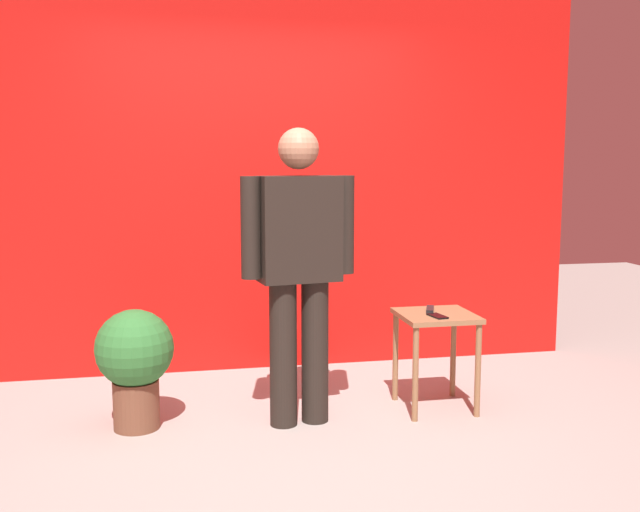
{
  "coord_description": "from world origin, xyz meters",
  "views": [
    {
      "loc": [
        -0.6,
        -3.56,
        1.52
      ],
      "look_at": [
        0.23,
        0.55,
        0.96
      ],
      "focal_mm": 40.53,
      "sensor_mm": 36.0,
      "label": 1
    }
  ],
  "objects_px": {
    "side_table": "(436,331)",
    "cell_phone": "(437,316)",
    "tv_remote": "(430,309)",
    "standing_person": "(299,261)",
    "potted_plant": "(135,359)"
  },
  "relations": [
    {
      "from": "standing_person",
      "to": "tv_remote",
      "type": "relative_size",
      "value": 9.98
    },
    {
      "from": "cell_phone",
      "to": "tv_remote",
      "type": "xyz_separation_m",
      "value": [
        0.02,
        0.18,
        0.01
      ]
    },
    {
      "from": "cell_phone",
      "to": "side_table",
      "type": "bearing_deg",
      "value": 62.71
    },
    {
      "from": "standing_person",
      "to": "potted_plant",
      "type": "bearing_deg",
      "value": 174.11
    },
    {
      "from": "tv_remote",
      "to": "cell_phone",
      "type": "bearing_deg",
      "value": -74.34
    },
    {
      "from": "side_table",
      "to": "tv_remote",
      "type": "height_order",
      "value": "tv_remote"
    },
    {
      "from": "side_table",
      "to": "potted_plant",
      "type": "height_order",
      "value": "potted_plant"
    },
    {
      "from": "potted_plant",
      "to": "side_table",
      "type": "bearing_deg",
      "value": -0.37
    },
    {
      "from": "side_table",
      "to": "tv_remote",
      "type": "xyz_separation_m",
      "value": [
        -0.01,
        0.08,
        0.12
      ]
    },
    {
      "from": "potted_plant",
      "to": "cell_phone",
      "type": "bearing_deg",
      "value": -3.57
    },
    {
      "from": "side_table",
      "to": "cell_phone",
      "type": "relative_size",
      "value": 4.13
    },
    {
      "from": "side_table",
      "to": "tv_remote",
      "type": "distance_m",
      "value": 0.15
    },
    {
      "from": "side_table",
      "to": "cell_phone",
      "type": "xyz_separation_m",
      "value": [
        -0.03,
        -0.1,
        0.12
      ]
    },
    {
      "from": "side_table",
      "to": "cell_phone",
      "type": "height_order",
      "value": "cell_phone"
    },
    {
      "from": "standing_person",
      "to": "potted_plant",
      "type": "height_order",
      "value": "standing_person"
    }
  ]
}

